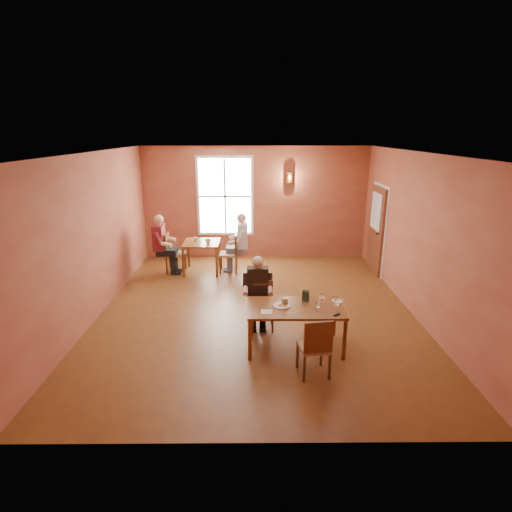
{
  "coord_description": "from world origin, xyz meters",
  "views": [
    {
      "loc": [
        -0.05,
        -7.15,
        3.35
      ],
      "look_at": [
        0.0,
        0.2,
        1.05
      ],
      "focal_mm": 28.0,
      "sensor_mm": 36.0,
      "label": 1
    }
  ],
  "objects_px": {
    "diner_main": "(263,297)",
    "chair_empty": "(314,345)",
    "diner_maroon": "(174,244)",
    "chair_diner_white": "(228,253)",
    "chair_diner_main": "(263,306)",
    "chair_diner_maroon": "(176,253)",
    "second_table": "(202,257)",
    "diner_white": "(229,244)",
    "main_table": "(295,327)"
  },
  "relations": [
    {
      "from": "diner_main",
      "to": "chair_empty",
      "type": "relative_size",
      "value": 1.34
    },
    {
      "from": "diner_main",
      "to": "chair_empty",
      "type": "distance_m",
      "value": 1.55
    },
    {
      "from": "diner_maroon",
      "to": "chair_diner_white",
      "type": "bearing_deg",
      "value": 90.0
    },
    {
      "from": "chair_diner_white",
      "to": "diner_maroon",
      "type": "relative_size",
      "value": 0.68
    },
    {
      "from": "chair_diner_main",
      "to": "chair_diner_maroon",
      "type": "distance_m",
      "value": 3.66
    },
    {
      "from": "diner_main",
      "to": "second_table",
      "type": "xyz_separation_m",
      "value": [
        -1.43,
        3.04,
        -0.23
      ]
    },
    {
      "from": "chair_diner_main",
      "to": "second_table",
      "type": "bearing_deg",
      "value": -64.59
    },
    {
      "from": "chair_empty",
      "to": "diner_white",
      "type": "relative_size",
      "value": 0.65
    },
    {
      "from": "main_table",
      "to": "chair_empty",
      "type": "distance_m",
      "value": 0.78
    },
    {
      "from": "chair_diner_main",
      "to": "chair_diner_white",
      "type": "relative_size",
      "value": 0.87
    },
    {
      "from": "second_table",
      "to": "diner_white",
      "type": "xyz_separation_m",
      "value": [
        0.68,
        0.0,
        0.32
      ]
    },
    {
      "from": "chair_diner_main",
      "to": "diner_main",
      "type": "relative_size",
      "value": 0.69
    },
    {
      "from": "chair_diner_maroon",
      "to": "chair_diner_main",
      "type": "bearing_deg",
      "value": 34.65
    },
    {
      "from": "diner_white",
      "to": "diner_maroon",
      "type": "height_order",
      "value": "diner_maroon"
    },
    {
      "from": "chair_diner_main",
      "to": "chair_diner_maroon",
      "type": "height_order",
      "value": "chair_diner_maroon"
    },
    {
      "from": "diner_maroon",
      "to": "main_table",
      "type": "bearing_deg",
      "value": 35.5
    },
    {
      "from": "chair_empty",
      "to": "chair_diner_white",
      "type": "xyz_separation_m",
      "value": [
        -1.47,
        4.41,
        0.03
      ]
    },
    {
      "from": "chair_diner_maroon",
      "to": "diner_maroon",
      "type": "distance_m",
      "value": 0.22
    },
    {
      "from": "chair_diner_white",
      "to": "diner_main",
      "type": "bearing_deg",
      "value": -165.62
    },
    {
      "from": "diner_main",
      "to": "chair_empty",
      "type": "bearing_deg",
      "value": 116.75
    },
    {
      "from": "chair_empty",
      "to": "diner_maroon",
      "type": "bearing_deg",
      "value": 113.41
    },
    {
      "from": "diner_white",
      "to": "diner_maroon",
      "type": "relative_size",
      "value": 0.99
    },
    {
      "from": "chair_diner_main",
      "to": "diner_main",
      "type": "xyz_separation_m",
      "value": [
        -0.0,
        -0.03,
        0.19
      ]
    },
    {
      "from": "chair_empty",
      "to": "chair_diner_main",
      "type": "bearing_deg",
      "value": 107.26
    },
    {
      "from": "main_table",
      "to": "second_table",
      "type": "relative_size",
      "value": 1.74
    },
    {
      "from": "chair_diner_main",
      "to": "chair_diner_maroon",
      "type": "relative_size",
      "value": 0.86
    },
    {
      "from": "chair_diner_white",
      "to": "diner_white",
      "type": "distance_m",
      "value": 0.22
    },
    {
      "from": "main_table",
      "to": "second_table",
      "type": "bearing_deg",
      "value": 117.8
    },
    {
      "from": "chair_empty",
      "to": "chair_diner_maroon",
      "type": "bearing_deg",
      "value": 113.14
    },
    {
      "from": "diner_main",
      "to": "main_table",
      "type": "bearing_deg",
      "value": 128.88
    },
    {
      "from": "chair_diner_white",
      "to": "chair_diner_maroon",
      "type": "distance_m",
      "value": 1.3
    },
    {
      "from": "main_table",
      "to": "chair_diner_white",
      "type": "height_order",
      "value": "chair_diner_white"
    },
    {
      "from": "second_table",
      "to": "chair_diner_main",
      "type": "bearing_deg",
      "value": -64.59
    },
    {
      "from": "diner_main",
      "to": "chair_empty",
      "type": "xyz_separation_m",
      "value": [
        0.69,
        -1.37,
        -0.15
      ]
    },
    {
      "from": "chair_empty",
      "to": "diner_maroon",
      "type": "distance_m",
      "value": 5.23
    },
    {
      "from": "main_table",
      "to": "chair_diner_main",
      "type": "xyz_separation_m",
      "value": [
        -0.5,
        0.65,
        0.07
      ]
    },
    {
      "from": "chair_diner_maroon",
      "to": "diner_maroon",
      "type": "xyz_separation_m",
      "value": [
        -0.03,
        0.0,
        0.21
      ]
    },
    {
      "from": "main_table",
      "to": "second_table",
      "type": "height_order",
      "value": "second_table"
    },
    {
      "from": "chair_diner_white",
      "to": "chair_diner_maroon",
      "type": "bearing_deg",
      "value": 90.0
    },
    {
      "from": "second_table",
      "to": "diner_maroon",
      "type": "distance_m",
      "value": 0.75
    },
    {
      "from": "chair_diner_main",
      "to": "chair_diner_white",
      "type": "height_order",
      "value": "chair_diner_white"
    },
    {
      "from": "chair_diner_main",
      "to": "diner_maroon",
      "type": "relative_size",
      "value": 0.6
    },
    {
      "from": "chair_empty",
      "to": "diner_white",
      "type": "xyz_separation_m",
      "value": [
        -1.44,
        4.41,
        0.25
      ]
    },
    {
      "from": "main_table",
      "to": "diner_main",
      "type": "relative_size",
      "value": 1.24
    },
    {
      "from": "main_table",
      "to": "chair_empty",
      "type": "height_order",
      "value": "chair_empty"
    },
    {
      "from": "diner_white",
      "to": "diner_maroon",
      "type": "distance_m",
      "value": 1.36
    },
    {
      "from": "chair_diner_main",
      "to": "second_table",
      "type": "height_order",
      "value": "chair_diner_main"
    },
    {
      "from": "chair_empty",
      "to": "chair_diner_maroon",
      "type": "distance_m",
      "value": 5.21
    },
    {
      "from": "chair_empty",
      "to": "chair_diner_maroon",
      "type": "relative_size",
      "value": 0.93
    },
    {
      "from": "chair_empty",
      "to": "second_table",
      "type": "height_order",
      "value": "chair_empty"
    }
  ]
}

